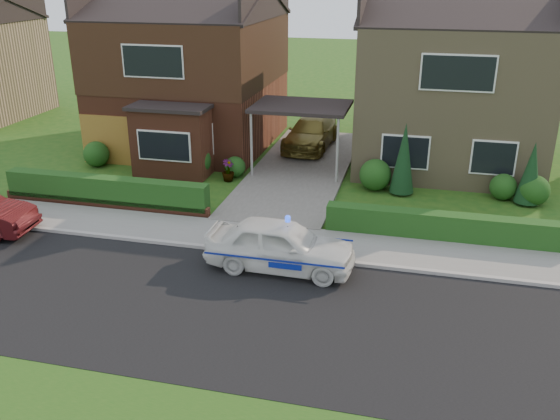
% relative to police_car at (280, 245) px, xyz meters
% --- Properties ---
extents(ground, '(120.00, 120.00, 0.00)m').
position_rel_police_car_xyz_m(ground, '(-1.22, -2.40, -0.71)').
color(ground, '#1C4E14').
rests_on(ground, ground).
extents(road, '(60.00, 6.00, 0.02)m').
position_rel_police_car_xyz_m(road, '(-1.22, -2.40, -0.71)').
color(road, black).
rests_on(road, ground).
extents(kerb, '(60.00, 0.16, 0.12)m').
position_rel_police_car_xyz_m(kerb, '(-1.22, 0.65, -0.65)').
color(kerb, '#9E9993').
rests_on(kerb, ground).
extents(sidewalk, '(60.00, 2.00, 0.10)m').
position_rel_police_car_xyz_m(sidewalk, '(-1.22, 1.70, -0.66)').
color(sidewalk, slate).
rests_on(sidewalk, ground).
extents(driveway, '(3.80, 12.00, 0.12)m').
position_rel_police_car_xyz_m(driveway, '(-1.22, 8.60, -0.65)').
color(driveway, '#666059').
rests_on(driveway, ground).
extents(house_left, '(7.50, 9.53, 7.25)m').
position_rel_police_car_xyz_m(house_left, '(-7.00, 11.50, 3.10)').
color(house_left, brown).
rests_on(house_left, ground).
extents(house_right, '(7.50, 8.06, 7.25)m').
position_rel_police_car_xyz_m(house_right, '(4.58, 11.59, 2.95)').
color(house_right, '#907D58').
rests_on(house_right, ground).
extents(carport_link, '(3.80, 3.00, 2.77)m').
position_rel_police_car_xyz_m(carport_link, '(-1.22, 8.55, 1.95)').
color(carport_link, black).
rests_on(carport_link, ground).
extents(garage_door, '(2.20, 0.10, 2.10)m').
position_rel_police_car_xyz_m(garage_door, '(-9.47, 7.56, 0.34)').
color(garage_door, brown).
rests_on(garage_door, ground).
extents(dwarf_wall, '(7.70, 0.25, 0.36)m').
position_rel_police_car_xyz_m(dwarf_wall, '(-7.02, 2.90, -0.53)').
color(dwarf_wall, brown).
rests_on(dwarf_wall, ground).
extents(hedge_left, '(7.50, 0.55, 0.90)m').
position_rel_police_car_xyz_m(hedge_left, '(-7.02, 3.05, -0.71)').
color(hedge_left, '#133C14').
rests_on(hedge_left, ground).
extents(hedge_right, '(7.50, 0.55, 0.80)m').
position_rel_police_car_xyz_m(hedge_right, '(4.58, 2.95, -0.71)').
color(hedge_right, '#133C14').
rests_on(hedge_right, ground).
extents(shrub_left_far, '(1.08, 1.08, 1.08)m').
position_rel_police_car_xyz_m(shrub_left_far, '(-9.72, 7.10, -0.17)').
color(shrub_left_far, '#133C14').
rests_on(shrub_left_far, ground).
extents(shrub_left_mid, '(1.32, 1.32, 1.32)m').
position_rel_police_car_xyz_m(shrub_left_mid, '(-5.22, 6.90, -0.05)').
color(shrub_left_mid, '#133C14').
rests_on(shrub_left_mid, ground).
extents(shrub_left_near, '(0.84, 0.84, 0.84)m').
position_rel_police_car_xyz_m(shrub_left_near, '(-3.62, 7.20, -0.29)').
color(shrub_left_near, '#133C14').
rests_on(shrub_left_near, ground).
extents(shrub_right_near, '(1.20, 1.20, 1.20)m').
position_rel_police_car_xyz_m(shrub_right_near, '(1.98, 7.00, -0.11)').
color(shrub_right_near, '#133C14').
rests_on(shrub_right_near, ground).
extents(shrub_right_mid, '(0.96, 0.96, 0.96)m').
position_rel_police_car_xyz_m(shrub_right_mid, '(6.58, 7.10, -0.23)').
color(shrub_right_mid, '#133C14').
rests_on(shrub_right_mid, ground).
extents(shrub_right_far, '(1.08, 1.08, 1.08)m').
position_rel_police_car_xyz_m(shrub_right_far, '(7.58, 6.80, -0.17)').
color(shrub_right_far, '#133C14').
rests_on(shrub_right_far, ground).
extents(conifer_a, '(0.90, 0.90, 2.60)m').
position_rel_police_car_xyz_m(conifer_a, '(2.98, 6.80, 0.59)').
color(conifer_a, black).
rests_on(conifer_a, ground).
extents(conifer_b, '(0.90, 0.90, 2.20)m').
position_rel_police_car_xyz_m(conifer_b, '(7.38, 6.80, 0.39)').
color(conifer_b, black).
rests_on(conifer_b, ground).
extents(police_car, '(3.83, 4.19, 1.58)m').
position_rel_police_car_xyz_m(police_car, '(0.00, 0.00, 0.00)').
color(police_car, silver).
rests_on(police_car, ground).
extents(driveway_car, '(2.15, 4.75, 1.35)m').
position_rel_police_car_xyz_m(driveway_car, '(-1.39, 11.72, 0.08)').
color(driveway_car, olive).
rests_on(driveway_car, driveway).
extents(potted_plant_a, '(0.44, 0.31, 0.80)m').
position_rel_police_car_xyz_m(potted_plant_a, '(-8.97, 3.60, -0.31)').
color(potted_plant_a, gray).
rests_on(potted_plant_a, ground).
extents(potted_plant_b, '(0.56, 0.53, 0.80)m').
position_rel_police_car_xyz_m(potted_plant_b, '(-10.17, 3.60, -0.31)').
color(potted_plant_b, gray).
rests_on(potted_plant_b, ground).
extents(potted_plant_c, '(0.65, 0.65, 0.86)m').
position_rel_police_car_xyz_m(potted_plant_c, '(-3.72, 6.60, -0.28)').
color(potted_plant_c, gray).
rests_on(potted_plant_c, ground).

